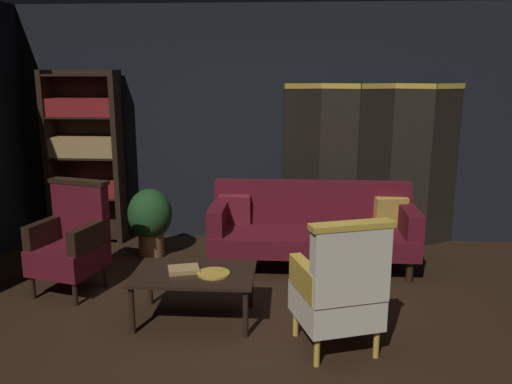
% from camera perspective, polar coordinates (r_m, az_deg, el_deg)
% --- Properties ---
extents(ground_plane, '(10.00, 10.00, 0.00)m').
position_cam_1_polar(ground_plane, '(4.45, -0.71, -14.39)').
color(ground_plane, black).
extents(back_wall, '(7.20, 0.10, 2.80)m').
position_cam_1_polar(back_wall, '(6.43, 0.99, 7.22)').
color(back_wall, black).
rests_on(back_wall, ground_plane).
extents(folding_screen, '(2.12, 0.32, 1.90)m').
position_cam_1_polar(folding_screen, '(6.38, 12.60, 3.11)').
color(folding_screen, black).
rests_on(folding_screen, ground_plane).
extents(bookshelf, '(0.90, 0.32, 2.05)m').
position_cam_1_polar(bookshelf, '(6.68, -17.95, 4.08)').
color(bookshelf, black).
rests_on(bookshelf, ground_plane).
extents(velvet_couch, '(2.12, 0.78, 0.88)m').
position_cam_1_polar(velvet_couch, '(5.62, 6.06, -3.55)').
color(velvet_couch, black).
rests_on(velvet_couch, ground_plane).
extents(coffee_table, '(1.00, 0.64, 0.42)m').
position_cam_1_polar(coffee_table, '(4.45, -6.70, -9.15)').
color(coffee_table, black).
rests_on(coffee_table, ground_plane).
extents(armchair_gilt_accent, '(0.73, 0.73, 1.04)m').
position_cam_1_polar(armchair_gilt_accent, '(3.96, 9.01, -10.28)').
color(armchair_gilt_accent, gold).
rests_on(armchair_gilt_accent, ground_plane).
extents(armchair_wing_left, '(0.71, 0.71, 1.04)m').
position_cam_1_polar(armchair_wing_left, '(5.26, -19.24, -4.95)').
color(armchair_wing_left, black).
rests_on(armchair_wing_left, ground_plane).
extents(potted_plant, '(0.48, 0.48, 0.78)m').
position_cam_1_polar(potted_plant, '(5.98, -11.33, -2.79)').
color(potted_plant, brown).
rests_on(potted_plant, ground_plane).
extents(book_tan_leather, '(0.29, 0.24, 0.04)m').
position_cam_1_polar(book_tan_leather, '(4.46, -7.80, -8.27)').
color(book_tan_leather, '#9E7A47').
rests_on(book_tan_leather, coffee_table).
extents(brass_tray, '(0.27, 0.27, 0.02)m').
position_cam_1_polar(brass_tray, '(4.38, -4.58, -8.74)').
color(brass_tray, gold).
rests_on(brass_tray, coffee_table).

